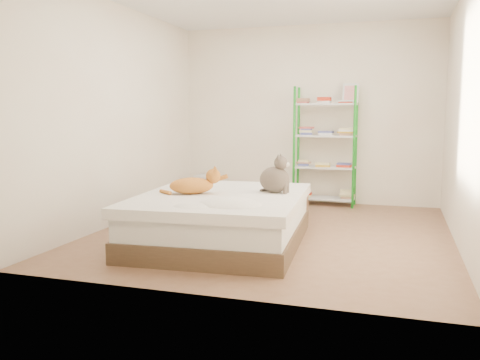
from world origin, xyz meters
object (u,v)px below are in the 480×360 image
at_px(cardboard_box, 286,203).
at_px(bed, 222,219).
at_px(shelf_unit, 326,146).
at_px(white_bin, 207,187).
at_px(orange_cat, 191,184).
at_px(grey_cat, 275,174).

bearing_deg(cardboard_box, bed, -99.03).
relative_size(shelf_unit, white_bin, 4.53).
bearing_deg(orange_cat, cardboard_box, 42.74).
bearing_deg(white_bin, orange_cat, -72.46).
relative_size(orange_cat, white_bin, 1.37).
bearing_deg(orange_cat, bed, -12.03).
relative_size(shelf_unit, cardboard_box, 3.37).
bearing_deg(bed, shelf_unit, 70.72).
distance_m(orange_cat, white_bin, 2.66).
distance_m(grey_cat, cardboard_box, 1.40).
height_order(grey_cat, shelf_unit, shelf_unit).
xyz_separation_m(bed, grey_cat, (0.49, 0.26, 0.45)).
bearing_deg(orange_cat, white_bin, 81.63).
relative_size(bed, orange_cat, 4.01).
relative_size(bed, shelf_unit, 1.21).
height_order(shelf_unit, white_bin, shelf_unit).
height_order(bed, white_bin, bed).
height_order(grey_cat, cardboard_box, grey_cat).
distance_m(grey_cat, shelf_unit, 2.28).
bearing_deg(white_bin, bed, -65.84).
height_order(grey_cat, white_bin, grey_cat).
height_order(bed, cardboard_box, bed).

